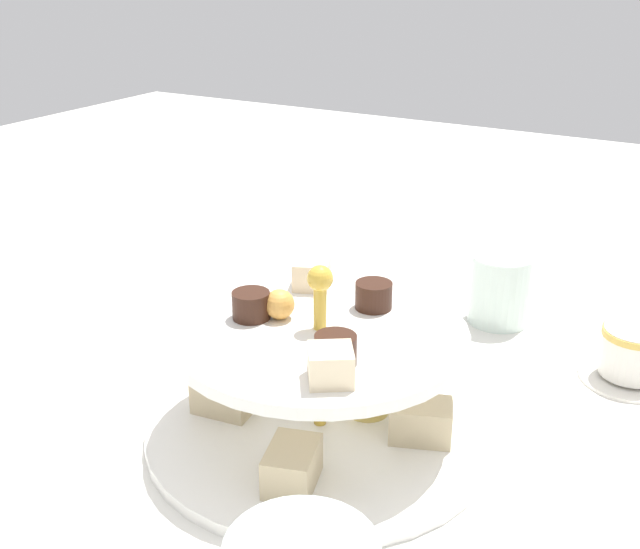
{
  "coord_description": "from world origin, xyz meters",
  "views": [
    {
      "loc": [
        -0.48,
        -0.27,
        0.37
      ],
      "look_at": [
        0.0,
        0.0,
        0.14
      ],
      "focal_mm": 44.78,
      "sensor_mm": 36.0,
      "label": 1
    }
  ],
  "objects": [
    {
      "name": "water_glass_short_left",
      "position": [
        0.28,
        -0.06,
        0.04
      ],
      "size": [
        0.06,
        0.06,
        0.07
      ],
      "primitive_type": "cylinder",
      "color": "silver",
      "rests_on": "ground_plane"
    },
    {
      "name": "teacup_with_saucer",
      "position": [
        0.22,
        -0.2,
        0.02
      ],
      "size": [
        0.09,
        0.09,
        0.05
      ],
      "color": "white",
      "rests_on": "ground_plane"
    },
    {
      "name": "ground_plane",
      "position": [
        0.0,
        0.0,
        0.0
      ],
      "size": [
        2.4,
        2.4,
        0.0
      ],
      "primitive_type": "plane",
      "color": "silver"
    },
    {
      "name": "tiered_serving_stand",
      "position": [
        0.0,
        0.0,
        0.04
      ],
      "size": [
        0.28,
        0.28,
        0.15
      ],
      "color": "white",
      "rests_on": "ground_plane"
    }
  ]
}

